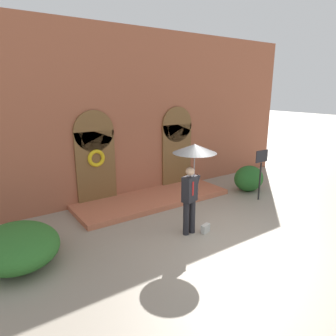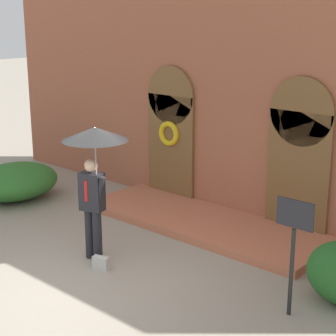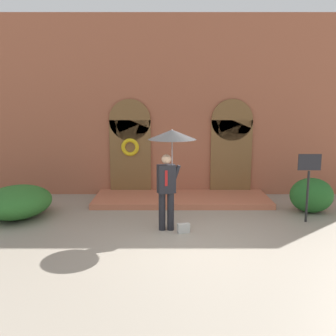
{
  "view_description": "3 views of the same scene",
  "coord_description": "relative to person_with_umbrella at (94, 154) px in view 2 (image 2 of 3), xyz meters",
  "views": [
    {
      "loc": [
        -4.95,
        -5.02,
        3.68
      ],
      "look_at": [
        -0.22,
        1.86,
        1.46
      ],
      "focal_mm": 32.0,
      "sensor_mm": 36.0,
      "label": 1
    },
    {
      "loc": [
        6.51,
        -5.35,
        4.15
      ],
      "look_at": [
        0.1,
        1.89,
        1.47
      ],
      "focal_mm": 60.0,
      "sensor_mm": 36.0,
      "label": 2
    },
    {
      "loc": [
        -0.41,
        -7.85,
        3.02
      ],
      "look_at": [
        -0.45,
        1.59,
        1.3
      ],
      "focal_mm": 40.0,
      "sensor_mm": 36.0,
      "label": 3
    }
  ],
  "objects": [
    {
      "name": "person_with_umbrella",
      "position": [
        0.0,
        0.0,
        0.0
      ],
      "size": [
        1.1,
        1.1,
        2.36
      ],
      "color": "black",
      "rests_on": "ground"
    },
    {
      "name": "shrub_left",
      "position": [
        -4.0,
        1.02,
        -1.51
      ],
      "size": [
        1.72,
        2.04,
        0.8
      ],
      "primitive_type": "ellipsoid",
      "color": "#2D6B28",
      "rests_on": "ground"
    },
    {
      "name": "building_facade",
      "position": [
        0.35,
        3.59,
        0.77
      ],
      "size": [
        14.0,
        2.3,
        5.6
      ],
      "color": "#9E563D",
      "rests_on": "ground"
    },
    {
      "name": "handbag",
      "position": [
        0.3,
        -0.2,
        -1.8
      ],
      "size": [
        0.3,
        0.19,
        0.22
      ],
      "primitive_type": "cube",
      "rotation": [
        0.0,
        0.0,
        0.29
      ],
      "color": "#B7B7B2",
      "rests_on": "ground"
    },
    {
      "name": "ground_plane",
      "position": [
        0.35,
        -0.56,
        -1.91
      ],
      "size": [
        80.0,
        80.0,
        0.0
      ],
      "primitive_type": "plane",
      "color": "gray"
    },
    {
      "name": "sign_post",
      "position": [
        3.4,
        0.59,
        -0.75
      ],
      "size": [
        0.56,
        0.06,
        1.72
      ],
      "color": "black",
      "rests_on": "ground"
    }
  ]
}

